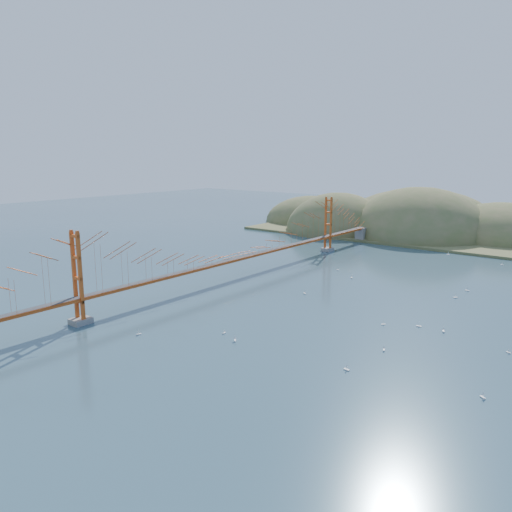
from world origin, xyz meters
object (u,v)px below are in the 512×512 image
Objects in this scene: sailboat_2 at (347,369)px; sailboat_1 at (305,293)px; sailboat_0 at (224,332)px; bridge at (238,237)px.

sailboat_1 is at bearing 131.46° from sailboat_2.
sailboat_2 reaches higher than sailboat_0.
sailboat_1 is (14.48, -1.64, -6.86)m from bridge.
bridge is 16.11m from sailboat_1.
sailboat_2 is at bearing -0.60° from sailboat_0.
sailboat_2 is at bearing -34.08° from bridge.
bridge reaches higher than sailboat_1.
bridge is 132.45× the size of sailboat_2.
bridge is 28.01m from sailboat_0.
sailboat_2 is 1.20× the size of sailboat_0.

